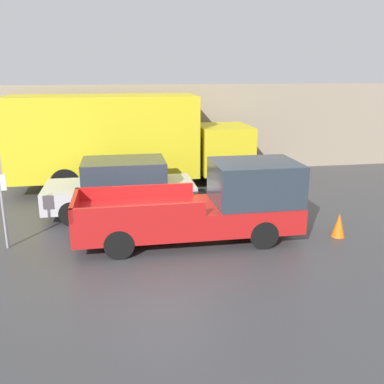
{
  "coord_description": "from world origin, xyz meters",
  "views": [
    {
      "loc": [
        -1.0,
        -10.35,
        4.33
      ],
      "look_at": [
        0.97,
        1.06,
        1.02
      ],
      "focal_mm": 40.0,
      "sensor_mm": 36.0,
      "label": 1
    }
  ],
  "objects_px": {
    "pickup_truck": "(210,205)",
    "traffic_cone": "(339,225)",
    "car": "(122,187)",
    "newspaper_box": "(248,159)",
    "delivery_truck": "(122,139)",
    "parking_sign": "(3,205)"
  },
  "relations": [
    {
      "from": "car",
      "to": "traffic_cone",
      "type": "relative_size",
      "value": 6.97
    },
    {
      "from": "delivery_truck",
      "to": "parking_sign",
      "type": "bearing_deg",
      "value": -118.89
    },
    {
      "from": "pickup_truck",
      "to": "newspaper_box",
      "type": "xyz_separation_m",
      "value": [
        3.4,
        7.67,
        -0.46
      ]
    },
    {
      "from": "delivery_truck",
      "to": "car",
      "type": "bearing_deg",
      "value": -92.17
    },
    {
      "from": "car",
      "to": "newspaper_box",
      "type": "bearing_deg",
      "value": 42.04
    },
    {
      "from": "traffic_cone",
      "to": "pickup_truck",
      "type": "bearing_deg",
      "value": 172.54
    },
    {
      "from": "car",
      "to": "newspaper_box",
      "type": "relative_size",
      "value": 4.71
    },
    {
      "from": "car",
      "to": "parking_sign",
      "type": "height_order",
      "value": "parking_sign"
    },
    {
      "from": "parking_sign",
      "to": "traffic_cone",
      "type": "bearing_deg",
      "value": -4.66
    },
    {
      "from": "newspaper_box",
      "to": "traffic_cone",
      "type": "xyz_separation_m",
      "value": [
        0.05,
        -8.12,
        -0.16
      ]
    },
    {
      "from": "parking_sign",
      "to": "traffic_cone",
      "type": "xyz_separation_m",
      "value": [
        8.62,
        -0.7,
        -0.82
      ]
    },
    {
      "from": "delivery_truck",
      "to": "parking_sign",
      "type": "distance_m",
      "value": 6.32
    },
    {
      "from": "pickup_truck",
      "to": "parking_sign",
      "type": "distance_m",
      "value": 5.18
    },
    {
      "from": "pickup_truck",
      "to": "newspaper_box",
      "type": "relative_size",
      "value": 5.96
    },
    {
      "from": "parking_sign",
      "to": "newspaper_box",
      "type": "height_order",
      "value": "parking_sign"
    },
    {
      "from": "delivery_truck",
      "to": "newspaper_box",
      "type": "xyz_separation_m",
      "value": [
        5.53,
        1.92,
        -1.38
      ]
    },
    {
      "from": "car",
      "to": "parking_sign",
      "type": "distance_m",
      "value": 3.74
    },
    {
      "from": "delivery_truck",
      "to": "traffic_cone",
      "type": "relative_size",
      "value": 13.69
    },
    {
      "from": "delivery_truck",
      "to": "newspaper_box",
      "type": "distance_m",
      "value": 6.02
    },
    {
      "from": "pickup_truck",
      "to": "car",
      "type": "relative_size",
      "value": 1.27
    },
    {
      "from": "pickup_truck",
      "to": "traffic_cone",
      "type": "bearing_deg",
      "value": -7.46
    },
    {
      "from": "delivery_truck",
      "to": "parking_sign",
      "type": "height_order",
      "value": "delivery_truck"
    }
  ]
}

